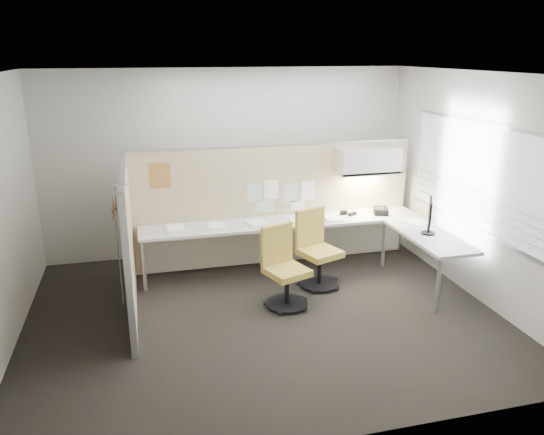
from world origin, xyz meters
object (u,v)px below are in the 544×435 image
object	(u,v)px
desk	(309,231)
phone	(380,211)
monitor	(430,214)
chair_left	(284,270)
chair_right	(316,251)

from	to	relation	value
desk	phone	size ratio (longest dim) A/B	15.89
monitor	phone	bearing A→B (deg)	43.12
chair_left	monitor	size ratio (longest dim) A/B	2.14
chair_right	monitor	xyz separation A→B (m)	(1.41, -0.39, 0.52)
monitor	chair_right	bearing A→B (deg)	103.92
monitor	phone	world-z (taller)	monitor
chair_right	chair_left	bearing A→B (deg)	-161.75
desk	monitor	xyz separation A→B (m)	(1.37, -0.85, 0.40)
chair_right	phone	size ratio (longest dim) A/B	4.03
monitor	phone	xyz separation A→B (m)	(-0.23, 0.95, -0.22)
chair_left	phone	world-z (taller)	chair_left
desk	chair_left	world-z (taller)	chair_left
desk	phone	distance (m)	1.16
desk	chair_left	xyz separation A→B (m)	(-0.62, -0.92, -0.14)
chair_left	chair_right	bearing A→B (deg)	18.79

